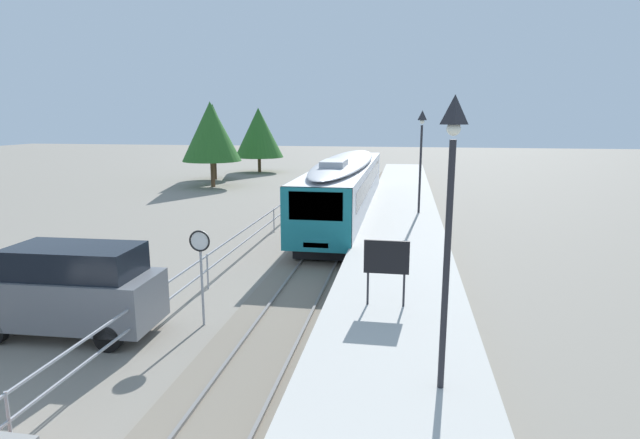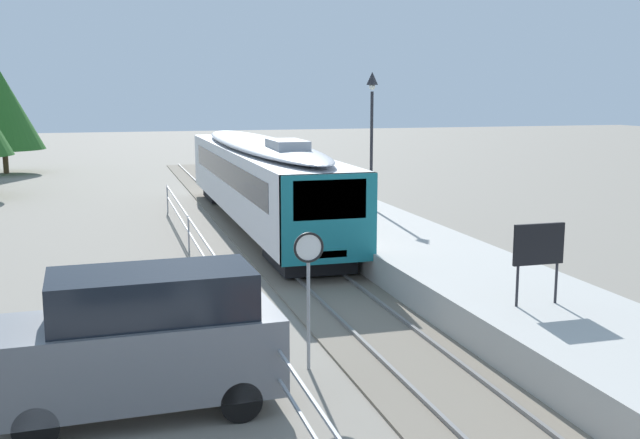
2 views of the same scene
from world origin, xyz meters
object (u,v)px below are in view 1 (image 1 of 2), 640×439
at_px(commuter_train, 346,183).
at_px(platform_notice_board, 387,259).
at_px(platform_lamp_mid_platform, 421,142).
at_px(platform_lamp_near_end, 450,191).
at_px(speed_limit_sign, 200,254).
at_px(parked_van_grey, 70,289).

xyz_separation_m(commuter_train, platform_notice_board, (2.95, -15.77, 0.04)).
bearing_deg(commuter_train, platform_lamp_mid_platform, -24.42).
distance_m(platform_lamp_near_end, platform_lamp_mid_platform, 17.94).
bearing_deg(speed_limit_sign, platform_lamp_mid_platform, 65.52).
bearing_deg(speed_limit_sign, commuter_train, 82.01).
distance_m(platform_notice_board, speed_limit_sign, 5.18).
distance_m(commuter_train, platform_notice_board, 16.04).
height_order(commuter_train, speed_limit_sign, commuter_train).
height_order(commuter_train, platform_notice_board, commuter_train).
xyz_separation_m(platform_lamp_near_end, speed_limit_sign, (-6.37, 3.96, -2.50)).
height_order(commuter_train, platform_lamp_near_end, platform_lamp_near_end).
distance_m(commuter_train, speed_limit_sign, 16.02).
bearing_deg(platform_notice_board, commuter_train, 100.58).
bearing_deg(platform_notice_board, platform_lamp_near_end, -73.59).
distance_m(platform_notice_board, parked_van_grey, 8.61).
relative_size(commuter_train, platform_lamp_mid_platform, 3.76).
distance_m(platform_lamp_near_end, speed_limit_sign, 7.90).
bearing_deg(parked_van_grey, commuter_train, 72.03).
bearing_deg(parked_van_grey, speed_limit_sign, 19.45).
xyz_separation_m(platform_lamp_mid_platform, speed_limit_sign, (-6.37, -13.99, -2.50)).
xyz_separation_m(commuter_train, platform_lamp_near_end, (4.14, -19.82, 2.47)).
relative_size(platform_notice_board, speed_limit_sign, 0.64).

